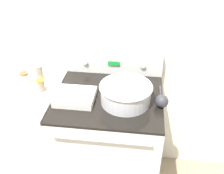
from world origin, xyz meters
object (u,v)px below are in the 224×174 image
at_px(spice_jar_white_cap, 39,72).
at_px(spice_jar_brown_cap, 25,79).
at_px(casserole_dish, 75,96).
at_px(ladle, 162,101).
at_px(spice_jar_orange_cap, 41,85).
at_px(mixing_bowl, 126,93).

bearing_deg(spice_jar_white_cap, spice_jar_brown_cap, -125.97).
relative_size(casserole_dish, ladle, 0.94).
bearing_deg(spice_jar_orange_cap, ladle, -3.96).
distance_m(spice_jar_orange_cap, spice_jar_brown_cap, 0.15).
bearing_deg(mixing_bowl, spice_jar_orange_cap, 176.04).
height_order(ladle, spice_jar_white_cap, spice_jar_white_cap).
bearing_deg(spice_jar_orange_cap, mixing_bowl, -3.96).
relative_size(mixing_bowl, casserole_dish, 1.34).
bearing_deg(mixing_bowl, spice_jar_brown_cap, 172.32).
height_order(casserole_dish, ladle, ladle).
height_order(mixing_bowl, casserole_dish, mixing_bowl).
height_order(spice_jar_orange_cap, spice_jar_brown_cap, spice_jar_brown_cap).
xyz_separation_m(casserole_dish, spice_jar_white_cap, (-0.32, 0.22, 0.04)).
height_order(casserole_dish, spice_jar_orange_cap, spice_jar_orange_cap).
xyz_separation_m(mixing_bowl, spice_jar_orange_cap, (-0.60, 0.04, -0.02)).
bearing_deg(casserole_dish, mixing_bowl, 3.23).
height_order(spice_jar_white_cap, spice_jar_brown_cap, spice_jar_white_cap).
relative_size(mixing_bowl, ladle, 1.25).
height_order(casserole_dish, spice_jar_brown_cap, spice_jar_brown_cap).
relative_size(casserole_dish, spice_jar_white_cap, 2.26).
height_order(mixing_bowl, ladle, mixing_bowl).
distance_m(spice_jar_orange_cap, spice_jar_white_cap, 0.17).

